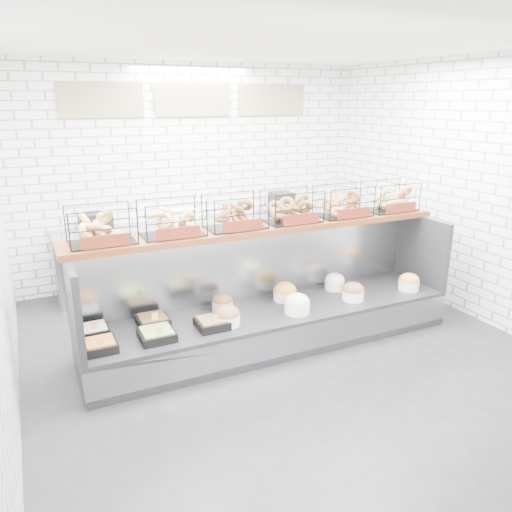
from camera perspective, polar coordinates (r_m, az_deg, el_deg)
ground at (r=5.25m, az=3.44°, el=-11.15°), size 5.50×5.50×0.00m
room_shell at (r=5.16m, az=0.58°, el=12.43°), size 5.02×5.51×3.01m
display_case at (r=5.37m, az=1.64°, el=-6.54°), size 4.00×0.90×1.20m
bagel_shelf at (r=5.19m, az=0.96°, el=4.97°), size 4.10×0.50×0.40m
prep_counter at (r=7.13m, az=-5.93°, el=0.72°), size 4.00×0.60×1.20m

